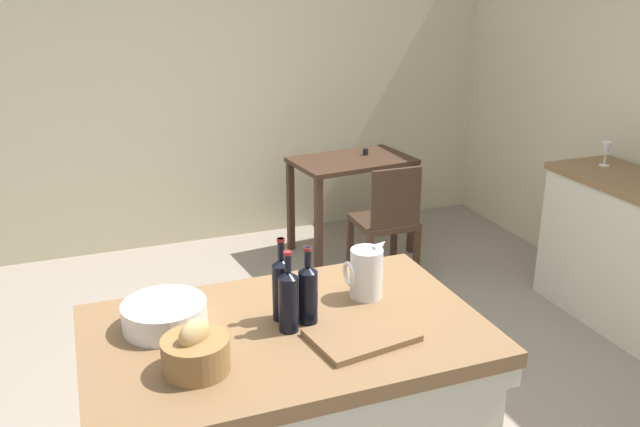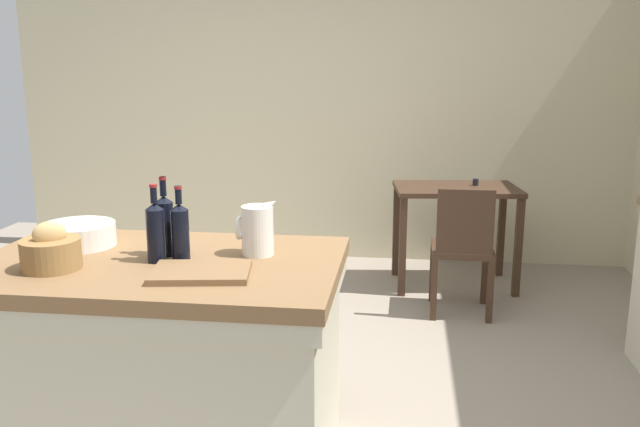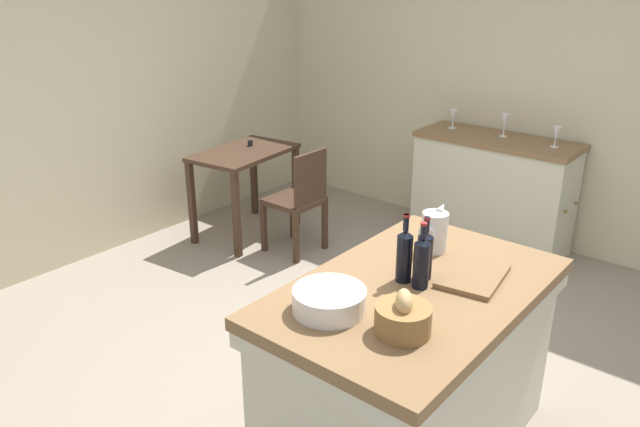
# 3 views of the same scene
# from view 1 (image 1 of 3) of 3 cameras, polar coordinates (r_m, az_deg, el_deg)

# --- Properties ---
(ground_plane) EXTENTS (6.76, 6.76, 0.00)m
(ground_plane) POSITION_cam_1_polar(r_m,az_deg,el_deg) (3.54, -1.75, -16.91)
(ground_plane) COLOR gray
(wall_back) EXTENTS (5.32, 0.12, 2.60)m
(wall_back) POSITION_cam_1_polar(r_m,az_deg,el_deg) (5.43, -11.07, 10.85)
(wall_back) COLOR beige
(wall_back) RESTS_ON ground
(island_table) EXTENTS (1.45, 0.91, 0.90)m
(island_table) POSITION_cam_1_polar(r_m,az_deg,el_deg) (2.72, -2.78, -17.28)
(island_table) COLOR brown
(island_table) RESTS_ON ground
(side_cabinet) EXTENTS (0.52, 1.31, 0.94)m
(side_cabinet) POSITION_cam_1_polar(r_m,az_deg,el_deg) (4.55, 25.57, -3.42)
(side_cabinet) COLOR brown
(side_cabinet) RESTS_ON ground
(writing_desk) EXTENTS (0.96, 0.66, 0.82)m
(writing_desk) POSITION_cam_1_polar(r_m,az_deg,el_deg) (5.21, 2.73, 3.35)
(writing_desk) COLOR #3D281C
(writing_desk) RESTS_ON ground
(wooden_chair) EXTENTS (0.40, 0.40, 0.88)m
(wooden_chair) POSITION_cam_1_polar(r_m,az_deg,el_deg) (4.73, 5.76, -0.55)
(wooden_chair) COLOR #3D281C
(wooden_chair) RESTS_ON ground
(pitcher) EXTENTS (0.17, 0.13, 0.25)m
(pitcher) POSITION_cam_1_polar(r_m,az_deg,el_deg) (2.67, 3.94, -5.04)
(pitcher) COLOR silver
(pitcher) RESTS_ON island_table
(wash_bowl) EXTENTS (0.31, 0.31, 0.10)m
(wash_bowl) POSITION_cam_1_polar(r_m,az_deg,el_deg) (2.53, -13.11, -8.42)
(wash_bowl) COLOR silver
(wash_bowl) RESTS_ON island_table
(bread_basket) EXTENTS (0.22, 0.22, 0.19)m
(bread_basket) POSITION_cam_1_polar(r_m,az_deg,el_deg) (2.25, -10.56, -11.54)
(bread_basket) COLOR olive
(bread_basket) RESTS_ON island_table
(cutting_board) EXTENTS (0.39, 0.30, 0.02)m
(cutting_board) POSITION_cam_1_polar(r_m,az_deg,el_deg) (2.42, 3.56, -10.31)
(cutting_board) COLOR brown
(cutting_board) RESTS_ON island_table
(wine_bottle_dark) EXTENTS (0.07, 0.07, 0.30)m
(wine_bottle_dark) POSITION_cam_1_polar(r_m,az_deg,el_deg) (2.47, -1.03, -6.73)
(wine_bottle_dark) COLOR black
(wine_bottle_dark) RESTS_ON island_table
(wine_bottle_amber) EXTENTS (0.07, 0.07, 0.32)m
(wine_bottle_amber) POSITION_cam_1_polar(r_m,az_deg,el_deg) (2.49, -3.27, -6.27)
(wine_bottle_amber) COLOR black
(wine_bottle_amber) RESTS_ON island_table
(wine_bottle_green) EXTENTS (0.07, 0.07, 0.31)m
(wine_bottle_green) POSITION_cam_1_polar(r_m,az_deg,el_deg) (2.41, -2.71, -7.30)
(wine_bottle_green) COLOR black
(wine_bottle_green) RESTS_ON island_table
(wine_glass_middle) EXTENTS (0.07, 0.07, 0.16)m
(wine_glass_middle) POSITION_cam_1_polar(r_m,az_deg,el_deg) (4.70, 23.23, 5.03)
(wine_glass_middle) COLOR white
(wine_glass_middle) RESTS_ON side_cabinet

